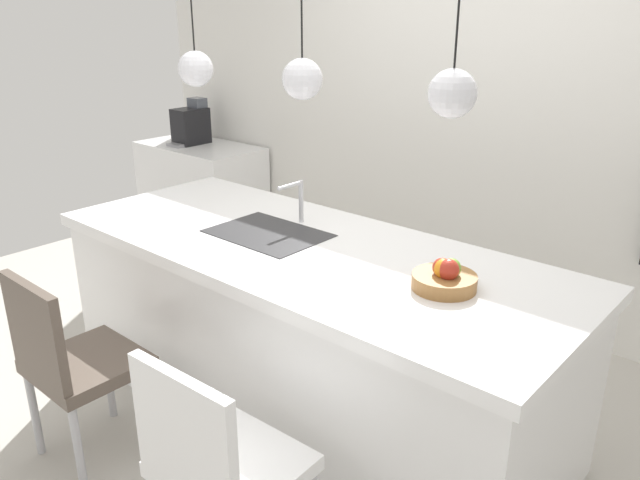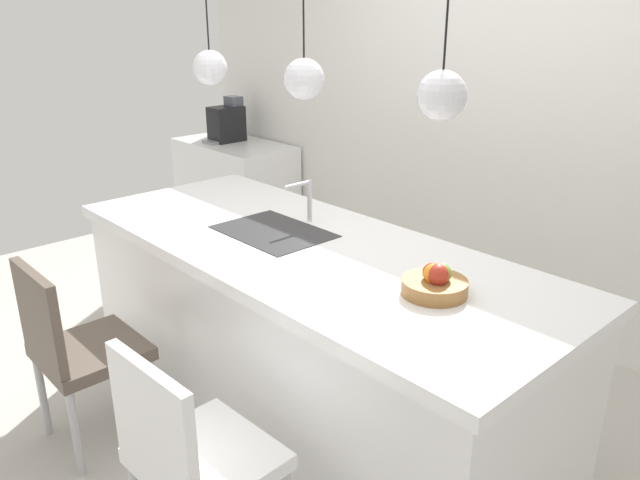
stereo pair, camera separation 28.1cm
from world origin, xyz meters
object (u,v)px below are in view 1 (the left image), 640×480
Objects in this scene: fruit_bowl at (445,277)px; chair_near at (72,359)px; chair_middle at (217,461)px; coffee_machine at (191,125)px.

fruit_bowl is 1.62m from chair_near.
chair_near is 0.96m from chair_middle.
fruit_bowl reaches higher than chair_middle.
chair_middle is (-0.27, -0.95, -0.44)m from fruit_bowl.
coffee_machine reaches higher than fruit_bowl.
chair_middle is at bearing -105.98° from fruit_bowl.
coffee_machine is at bearing 131.89° from chair_near.
fruit_bowl is at bearing 37.60° from chair_near.
coffee_machine is 0.42× the size of chair_middle.
chair_middle is at bearing -36.93° from coffee_machine.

